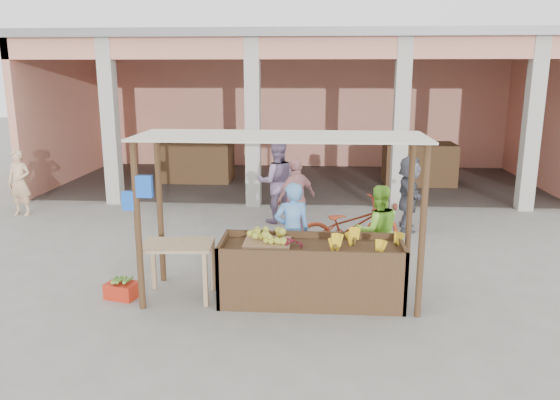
# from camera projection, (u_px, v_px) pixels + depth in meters

# --- Properties ---
(ground) EXTENTS (60.00, 60.00, 0.00)m
(ground) POSITION_uv_depth(u_px,v_px,m) (277.00, 299.00, 7.97)
(ground) COLOR slate
(ground) RESTS_ON ground
(market_building) EXTENTS (14.40, 6.40, 4.20)m
(market_building) POSITION_uv_depth(u_px,v_px,m) (302.00, 90.00, 16.00)
(market_building) COLOR tan
(market_building) RESTS_ON ground
(fruit_stall) EXTENTS (2.60, 0.95, 0.80)m
(fruit_stall) POSITION_uv_depth(u_px,v_px,m) (311.00, 274.00, 7.84)
(fruit_stall) COLOR #4F321F
(fruit_stall) RESTS_ON ground
(stall_awning) EXTENTS (4.09, 1.35, 2.39)m
(stall_awning) POSITION_uv_depth(u_px,v_px,m) (276.00, 165.00, 7.57)
(stall_awning) COLOR #4F321F
(stall_awning) RESTS_ON ground
(banana_heap) EXTENTS (0.99, 0.54, 0.18)m
(banana_heap) POSITION_uv_depth(u_px,v_px,m) (364.00, 243.00, 7.67)
(banana_heap) COLOR yellow
(banana_heap) RESTS_ON fruit_stall
(melon_tray) EXTENTS (0.66, 0.57, 0.18)m
(melon_tray) POSITION_uv_depth(u_px,v_px,m) (267.00, 240.00, 7.83)
(melon_tray) COLOR #98724E
(melon_tray) RESTS_ON fruit_stall
(berry_heap) EXTENTS (0.45, 0.37, 0.14)m
(berry_heap) POSITION_uv_depth(u_px,v_px,m) (289.00, 242.00, 7.74)
(berry_heap) COLOR maroon
(berry_heap) RESTS_ON fruit_stall
(side_table) EXTENTS (1.06, 0.75, 0.82)m
(side_table) POSITION_uv_depth(u_px,v_px,m) (178.00, 253.00, 7.89)
(side_table) COLOR tan
(side_table) RESTS_ON ground
(papaya_pile) EXTENTS (0.70, 0.40, 0.20)m
(papaya_pile) POSITION_uv_depth(u_px,v_px,m) (177.00, 237.00, 7.83)
(papaya_pile) COLOR #54912F
(papaya_pile) RESTS_ON side_table
(red_crate) EXTENTS (0.51, 0.42, 0.23)m
(red_crate) POSITION_uv_depth(u_px,v_px,m) (122.00, 290.00, 7.98)
(red_crate) COLOR #B62713
(red_crate) RESTS_ON ground
(plantain_bundle) EXTENTS (0.34, 0.24, 0.07)m
(plantain_bundle) POSITION_uv_depth(u_px,v_px,m) (121.00, 281.00, 7.95)
(plantain_bundle) COLOR #5C9335
(plantain_bundle) RESTS_ON red_crate
(produce_sacks) EXTENTS (0.85, 0.80, 0.65)m
(produce_sacks) POSITION_uv_depth(u_px,v_px,m) (403.00, 196.00, 13.05)
(produce_sacks) COLOR maroon
(produce_sacks) RESTS_ON ground
(vendor_blue) EXTENTS (0.73, 0.61, 1.68)m
(vendor_blue) POSITION_uv_depth(u_px,v_px,m) (292.00, 228.00, 8.55)
(vendor_blue) COLOR #62A0EE
(vendor_blue) RESTS_ON ground
(vendor_green) EXTENTS (0.83, 0.57, 1.59)m
(vendor_green) POSITION_uv_depth(u_px,v_px,m) (378.00, 229.00, 8.68)
(vendor_green) COLOR #86D437
(vendor_green) RESTS_ON ground
(motorcycle) EXTENTS (1.39, 2.18, 1.08)m
(motorcycle) POSITION_uv_depth(u_px,v_px,m) (348.00, 226.00, 9.76)
(motorcycle) COLOR #973318
(motorcycle) RESTS_ON ground
(shopper_b) EXTENTS (1.09, 1.07, 1.70)m
(shopper_b) POSITION_uv_depth(u_px,v_px,m) (296.00, 196.00, 10.73)
(shopper_b) COLOR tan
(shopper_b) RESTS_ON ground
(shopper_d) EXTENTS (0.75, 1.56, 1.63)m
(shopper_d) POSITION_uv_depth(u_px,v_px,m) (409.00, 192.00, 11.23)
(shopper_d) COLOR #4F505B
(shopper_d) RESTS_ON ground
(shopper_e) EXTENTS (0.63, 0.50, 1.57)m
(shopper_e) POSITION_uv_depth(u_px,v_px,m) (19.00, 181.00, 12.42)
(shopper_e) COLOR #D9AC80
(shopper_e) RESTS_ON ground
(shopper_f) EXTENTS (1.05, 0.75, 1.96)m
(shopper_f) POSITION_uv_depth(u_px,v_px,m) (277.00, 178.00, 11.78)
(shopper_f) COLOR gray
(shopper_f) RESTS_ON ground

